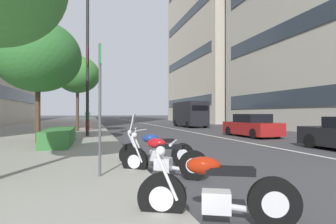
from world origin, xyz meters
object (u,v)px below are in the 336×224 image
at_px(car_approaching_light, 252,126).
at_px(street_tree_near_plaza_corner, 78,75).
at_px(motorcycle_mid_row, 162,159).
at_px(street_tree_mid_sidewalk, 38,57).
at_px(parking_sign_by_curb, 100,97).
at_px(pedestrian_on_plaza, 88,120).
at_px(motorcycle_under_tarp, 215,193).
at_px(motorcycle_second_in_row, 155,151).
at_px(delivery_van_ahead, 190,114).
at_px(street_lamp_with_banners, 94,46).

xyz_separation_m(car_approaching_light, street_tree_near_plaza_corner, (6.60, 10.97, 3.80)).
bearing_deg(motorcycle_mid_row, street_tree_mid_sidewalk, -26.23).
xyz_separation_m(car_approaching_light, parking_sign_by_curb, (-9.29, 9.77, 1.18)).
xyz_separation_m(parking_sign_by_curb, street_tree_near_plaza_corner, (15.89, 1.20, 2.63)).
relative_size(car_approaching_light, pedestrian_on_plaza, 2.56).
height_order(motorcycle_under_tarp, pedestrian_on_plaza, pedestrian_on_plaza).
bearing_deg(street_tree_mid_sidewalk, pedestrian_on_plaza, -12.97).
height_order(motorcycle_under_tarp, motorcycle_second_in_row, motorcycle_second_in_row).
distance_m(motorcycle_under_tarp, delivery_van_ahead, 26.37).
bearing_deg(delivery_van_ahead, street_tree_mid_sidewalk, 137.13).
bearing_deg(street_tree_mid_sidewalk, delivery_van_ahead, -41.60).
bearing_deg(street_lamp_with_banners, car_approaching_light, -99.15).
relative_size(street_lamp_with_banners, pedestrian_on_plaza, 5.50).
height_order(car_approaching_light, pedestrian_on_plaza, pedestrian_on_plaza).
height_order(parking_sign_by_curb, street_tree_near_plaza_corner, street_tree_near_plaza_corner).
bearing_deg(car_approaching_light, motorcycle_second_in_row, 131.46).
height_order(motorcycle_second_in_row, car_approaching_light, motorcycle_second_in_row).
xyz_separation_m(delivery_van_ahead, street_tree_near_plaza_corner, (-6.22, 11.51, 3.01)).
xyz_separation_m(motorcycle_under_tarp, pedestrian_on_plaza, (19.37, 1.88, 0.57)).
height_order(street_tree_near_plaza_corner, pedestrian_on_plaza, street_tree_near_plaza_corner).
distance_m(delivery_van_ahead, street_lamp_with_banners, 15.83).
bearing_deg(motorcycle_second_in_row, pedestrian_on_plaza, -67.97).
bearing_deg(street_tree_mid_sidewalk, car_approaching_light, -82.30).
bearing_deg(street_lamp_with_banners, delivery_van_ahead, -42.67).
bearing_deg(street_lamp_with_banners, pedestrian_on_plaza, 4.06).
height_order(car_approaching_light, delivery_van_ahead, delivery_van_ahead).
relative_size(motorcycle_mid_row, car_approaching_light, 0.42).
bearing_deg(street_tree_near_plaza_corner, delivery_van_ahead, -61.60).
distance_m(motorcycle_mid_row, street_lamp_with_banners, 11.99).
bearing_deg(street_tree_near_plaza_corner, motorcycle_under_tarp, -172.00).
distance_m(motorcycle_mid_row, delivery_van_ahead, 23.72).
relative_size(motorcycle_under_tarp, motorcycle_mid_row, 1.11).
bearing_deg(motorcycle_second_in_row, street_tree_mid_sidewalk, -41.65).
relative_size(motorcycle_mid_row, motorcycle_second_in_row, 0.86).
bearing_deg(car_approaching_light, street_tree_near_plaza_corner, 56.87).
relative_size(delivery_van_ahead, street_tree_mid_sidewalk, 1.01).
relative_size(motorcycle_mid_row, parking_sign_by_curb, 0.63).
distance_m(motorcycle_under_tarp, parking_sign_by_curb, 3.35).
xyz_separation_m(street_lamp_with_banners, pedestrian_on_plaza, (5.81, 0.41, -4.58)).
bearing_deg(parking_sign_by_curb, car_approaching_light, -46.43).
height_order(motorcycle_second_in_row, street_tree_mid_sidewalk, street_tree_mid_sidewalk).
distance_m(street_lamp_with_banners, street_tree_mid_sidewalk, 4.35).
bearing_deg(car_approaching_light, delivery_van_ahead, -4.51).
relative_size(delivery_van_ahead, street_tree_near_plaza_corner, 0.99).
relative_size(motorcycle_mid_row, street_tree_mid_sidewalk, 0.32).
distance_m(parking_sign_by_curb, street_tree_near_plaza_corner, 16.15).
bearing_deg(parking_sign_by_curb, street_tree_mid_sidewalk, 18.51).
xyz_separation_m(car_approaching_light, pedestrian_on_plaza, (7.39, 10.23, 0.32)).
bearing_deg(car_approaching_light, pedestrian_on_plaza, 52.05).
distance_m(street_tree_near_plaza_corner, pedestrian_on_plaza, 3.65).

